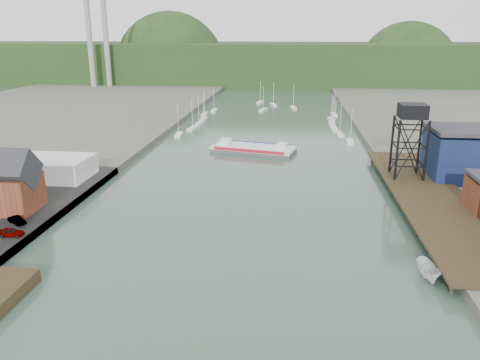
% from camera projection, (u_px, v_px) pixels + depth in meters
% --- Properties ---
extents(ground, '(600.00, 600.00, 0.00)m').
position_uv_depth(ground, '(201.00, 332.00, 53.10)').
color(ground, '#2C4437').
rests_on(ground, ground).
extents(east_pier, '(14.00, 70.00, 2.45)m').
position_uv_depth(east_pier, '(431.00, 197.00, 91.29)').
color(east_pier, black).
rests_on(east_pier, ground).
extents(harbor_building, '(12.20, 8.20, 8.90)m').
position_uv_depth(harbor_building, '(2.00, 186.00, 84.15)').
color(harbor_building, '#5C2D1A').
rests_on(harbor_building, west_quay).
extents(white_shed, '(18.00, 12.00, 4.50)m').
position_uv_depth(white_shed, '(49.00, 168.00, 104.00)').
color(white_shed, silver).
rests_on(white_shed, west_quay).
extents(lift_tower, '(6.50, 6.50, 16.00)m').
position_uv_depth(lift_tower, '(412.00, 116.00, 99.71)').
color(lift_tower, black).
rests_on(lift_tower, east_pier).
extents(blue_shed, '(20.50, 14.50, 11.30)m').
position_uv_depth(blue_shed, '(476.00, 154.00, 102.59)').
color(blue_shed, '#0B1433').
rests_on(blue_shed, east_land).
extents(marina_sailboats, '(57.71, 92.65, 0.90)m').
position_uv_depth(marina_sailboats, '(268.00, 118.00, 184.27)').
color(marina_sailboats, silver).
rests_on(marina_sailboats, ground).
extents(smokestacks, '(11.20, 8.20, 60.00)m').
position_uv_depth(smokestacks, '(98.00, 38.00, 275.75)').
color(smokestacks, gray).
rests_on(smokestacks, ground).
extents(distant_hills, '(500.00, 120.00, 80.00)m').
position_uv_depth(distant_hills, '(275.00, 65.00, 336.15)').
color(distant_hills, '#193116').
rests_on(distant_hills, ground).
extents(chain_ferry, '(24.76, 14.37, 3.35)m').
position_uv_depth(chain_ferry, '(253.00, 149.00, 133.28)').
color(chain_ferry, '#48484A').
rests_on(chain_ferry, ground).
extents(motorboat, '(2.72, 6.19, 2.33)m').
position_uv_depth(motorboat, '(428.00, 271.00, 64.21)').
color(motorboat, silver).
rests_on(motorboat, ground).
extents(car_west_a, '(4.13, 1.90, 1.37)m').
position_uv_depth(car_west_a, '(11.00, 232.00, 74.12)').
color(car_west_a, '#999999').
rests_on(car_west_a, west_quay).
extents(car_west_b, '(3.98, 3.04, 1.26)m').
position_uv_depth(car_west_b, '(17.00, 220.00, 79.01)').
color(car_west_b, '#999999').
rests_on(car_west_b, west_quay).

